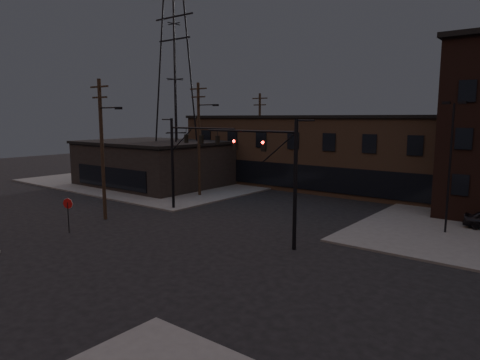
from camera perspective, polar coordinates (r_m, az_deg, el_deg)
name	(u,v)px	position (r m, az deg, el deg)	size (l,w,h in m)	color
ground	(168,247)	(27.56, -9.62, -8.81)	(140.00, 140.00, 0.00)	black
sidewalk_nw	(178,177)	(58.00, -8.21, 0.34)	(30.00, 30.00, 0.15)	#474744
building_row	(353,154)	(49.81, 14.83, 3.38)	(40.00, 12.00, 8.00)	brown
building_left	(153,164)	(52.24, -11.51, 2.06)	(16.00, 12.00, 5.00)	black
traffic_signal_near	(279,169)	(26.49, 5.29, 1.50)	(7.12, 0.24, 8.00)	black
traffic_signal_far	(183,154)	(36.85, -7.65, 3.51)	(7.12, 0.24, 8.00)	black
stop_sign	(68,207)	(32.32, -21.97, -3.38)	(0.72, 0.33, 2.48)	black
utility_pole_near	(102,146)	(35.11, -17.87, 4.35)	(3.70, 0.28, 11.00)	black
utility_pole_mid	(199,137)	(43.65, -5.45, 5.75)	(3.70, 0.28, 11.50)	black
utility_pole_far	(260,136)	(53.62, 2.63, 5.89)	(2.20, 0.28, 11.00)	black
transmission_tower	(175,79)	(51.98, -8.64, 13.14)	(7.00, 7.00, 25.00)	black
lot_light_a	(451,155)	(32.40, 26.27, 2.95)	(1.50, 0.28, 9.14)	black
car_crossing	(322,184)	(48.50, 10.84, -0.54)	(1.48, 4.26, 1.40)	black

